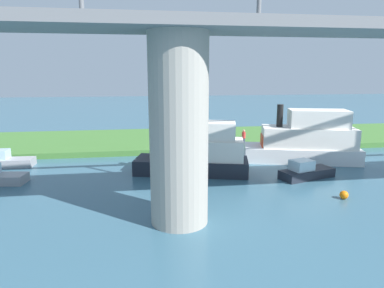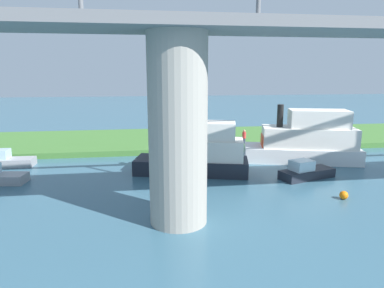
% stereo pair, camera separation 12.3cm
% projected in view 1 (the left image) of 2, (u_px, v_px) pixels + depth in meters
% --- Properties ---
extents(ground_plane, '(160.00, 160.00, 0.00)m').
position_uv_depth(ground_plane, '(189.00, 154.00, 31.37)').
color(ground_plane, '#386075').
extents(grassy_bank, '(80.00, 12.00, 0.50)m').
position_uv_depth(grassy_bank, '(182.00, 139.00, 37.13)').
color(grassy_bank, '#427533').
rests_on(grassy_bank, ground).
extents(bridge_pylon, '(2.81, 2.81, 9.17)m').
position_uv_depth(bridge_pylon, '(179.00, 131.00, 16.29)').
color(bridge_pylon, '#9E998E').
rests_on(bridge_pylon, ground).
extents(bridge_span, '(61.99, 4.30, 3.25)m').
position_uv_depth(bridge_span, '(178.00, 19.00, 15.26)').
color(bridge_span, slate).
rests_on(bridge_span, bridge_pylon).
extents(person_on_bank, '(0.49, 0.49, 1.39)m').
position_uv_depth(person_on_bank, '(244.00, 137.00, 33.42)').
color(person_on_bank, '#2D334C').
rests_on(person_on_bank, grassy_bank).
extents(mooring_post, '(0.20, 0.20, 0.80)m').
position_uv_depth(mooring_post, '(208.00, 140.00, 33.05)').
color(mooring_post, brown).
rests_on(mooring_post, grassy_bank).
extents(motorboat_white, '(8.67, 4.68, 4.22)m').
position_uv_depth(motorboat_white, '(195.00, 153.00, 25.19)').
color(motorboat_white, '#1E232D').
rests_on(motorboat_white, ground).
extents(pontoon_yellow, '(4.17, 1.61, 1.37)m').
position_uv_depth(pontoon_yellow, '(4.00, 161.00, 27.11)').
color(pontoon_yellow, '#99999E').
rests_on(pontoon_yellow, ground).
extents(motorboat_red, '(9.78, 5.40, 4.75)m').
position_uv_depth(motorboat_red, '(305.00, 141.00, 28.62)').
color(motorboat_red, white).
rests_on(motorboat_red, ground).
extents(riverboat_paddlewheel, '(4.30, 2.60, 1.35)m').
position_uv_depth(riverboat_paddlewheel, '(306.00, 171.00, 24.18)').
color(riverboat_paddlewheel, '#1E232D').
rests_on(riverboat_paddlewheel, ground).
extents(marker_buoy, '(0.50, 0.50, 0.50)m').
position_uv_depth(marker_buoy, '(344.00, 195.00, 20.22)').
color(marker_buoy, orange).
rests_on(marker_buoy, ground).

